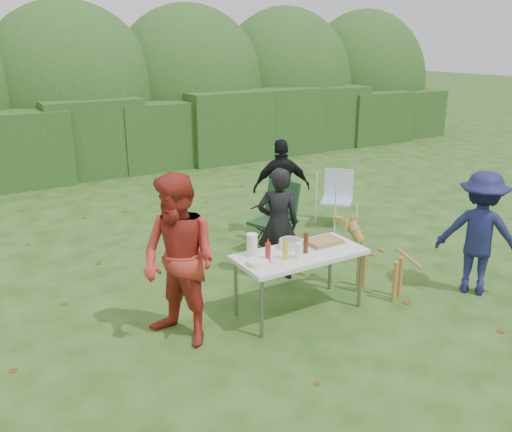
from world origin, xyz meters
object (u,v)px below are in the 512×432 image
person_cook (278,224)px  beer_bottle (306,243)px  child (480,233)px  dog (380,261)px  lawn_chair (337,199)px  ketchup_bottle (268,253)px  person_red_jacket (179,261)px  camping_chair (273,218)px  person_black_puffy (282,188)px  paper_towel_roll (252,245)px  mustard_bottle (285,251)px  folding_table (300,257)px

person_cook → beer_bottle: bearing=99.4°
child → beer_bottle: child is taller
child → dog: child is taller
lawn_chair → ketchup_bottle: ketchup_bottle is taller
person_red_jacket → camping_chair: size_ratio=1.72×
person_cook → person_black_puffy: (0.96, 1.36, 0.03)m
dog → paper_towel_roll: size_ratio=3.64×
lawn_chair → person_red_jacket: bearing=-15.4°
person_red_jacket → camping_chair: bearing=102.9°
person_red_jacket → mustard_bottle: size_ratio=9.04×
child → lawn_chair: child is taller
person_cook → beer_bottle: (-0.26, -0.96, 0.11)m
person_red_jacket → dog: (2.53, -0.26, -0.45)m
person_black_puffy → dog: size_ratio=1.66×
child → beer_bottle: bearing=38.9°
folding_table → person_black_puffy: 2.61m
child → ketchup_bottle: size_ratio=7.07×
ketchup_bottle → beer_bottle: (0.51, 0.01, 0.01)m
child → lawn_chair: (0.13, 2.89, -0.31)m
person_black_puffy → ketchup_bottle: bearing=75.1°
person_red_jacket → beer_bottle: size_ratio=7.53×
beer_bottle → person_cook: bearing=75.0°
camping_chair → mustard_bottle: camping_chair is taller
child → person_cook: bearing=15.5°
child → paper_towel_roll: bearing=37.8°
folding_table → lawn_chair: lawn_chair is taller
person_black_puffy → child: bearing=129.0°
person_red_jacket → dog: 2.59m
folding_table → beer_bottle: 0.18m
person_black_puffy → camping_chair: person_black_puffy is taller
person_black_puffy → mustard_bottle: 2.81m
dog → lawn_chair: (1.22, 2.34, 0.02)m
ketchup_bottle → paper_towel_roll: 0.25m
lawn_chair → dog: bearing=18.1°
dog → mustard_bottle: bearing=62.7°
person_red_jacket → paper_towel_roll: 0.91m
ketchup_bottle → person_black_puffy: bearing=53.4°
camping_chair → dog: bearing=80.0°
child → lawn_chair: 2.91m
folding_table → beer_bottle: (0.05, -0.04, 0.17)m
person_cook → ketchup_bottle: person_cook is taller
lawn_chair → paper_towel_roll: paper_towel_roll is taller
paper_towel_roll → child: bearing=-18.1°
lawn_chair → beer_bottle: beer_bottle is taller
child → dog: 1.26m
child → lawn_chair: bearing=-36.6°
mustard_bottle → beer_bottle: (0.30, 0.04, 0.02)m
person_black_puffy → dog: 2.46m
dog → lawn_chair: 2.64m
person_cook → person_black_puffy: 1.67m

